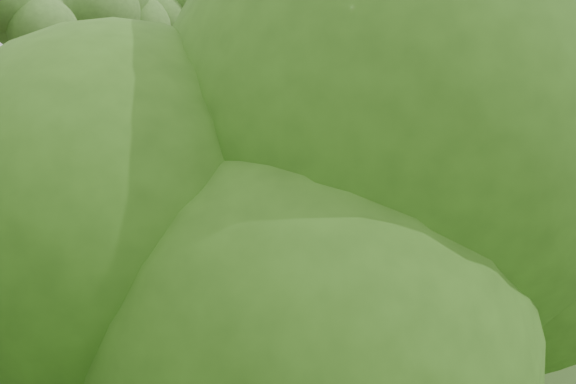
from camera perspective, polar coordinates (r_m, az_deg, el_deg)
ground at (r=18.23m, az=-11.12°, el=-11.10°), size 140.00×140.00×0.00m
road at (r=32.89m, az=-4.99°, el=2.26°), size 11.20×66.00×0.04m
sidewalk at (r=30.25m, az=8.58°, el=0.78°), size 4.20×66.00×0.05m
jersey_barrier at (r=30.75m, az=4.44°, el=1.74°), size 0.42×66.00×0.60m
rock_embankment at (r=36.76m, az=-16.50°, el=6.40°), size 5.00×66.00×4.00m
chainlink_fence at (r=29.60m, az=12.62°, el=2.14°), size 0.04×66.00×2.00m
trees_fenceside at (r=28.39m, az=18.24°, el=13.37°), size 7.00×66.00×14.00m
streetlight at (r=33.77m, az=-13.81°, el=10.22°), size 2.52×0.22×8.00m
signpost at (r=14.61m, az=-14.50°, el=-10.24°), size 0.62×0.09×3.10m
construction_barrel at (r=33.77m, az=13.19°, el=3.16°), size 0.58×0.58×0.96m
car_3 at (r=28.28m, az=-18.93°, el=0.38°), size 2.44×5.12×1.44m
car_4 at (r=34.53m, az=-13.52°, el=3.82°), size 1.90×4.25×1.42m
car_5 at (r=35.07m, az=-9.75°, el=4.20°), size 1.53×4.13×1.35m
car_6 at (r=45.93m, az=-1.59°, el=7.67°), size 2.60×5.44×1.50m
car_7 at (r=47.77m, az=-2.73°, el=7.98°), size 2.28×4.94×1.40m
car_8 at (r=56.39m, az=1.32°, el=9.59°), size 2.07×4.93×1.67m
painter_0 at (r=19.50m, az=-5.28°, el=-5.92°), size 0.55×0.83×1.70m
painter_1 at (r=19.81m, az=-4.71°, el=-5.16°), size 0.61×0.79×1.93m
painter_2 at (r=18.74m, az=-4.14°, el=-6.80°), size 0.76×0.93×1.76m
painter_3 at (r=19.87m, az=-4.10°, el=-5.48°), size 0.62×1.08×1.67m
person_far at (r=38.79m, az=14.34°, el=5.37°), size 1.00×0.64×1.58m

